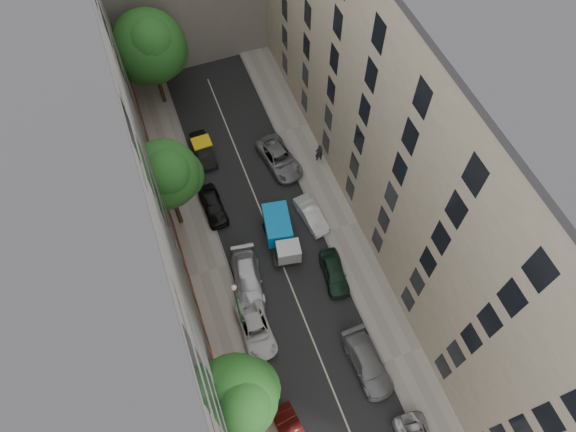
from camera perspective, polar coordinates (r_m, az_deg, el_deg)
name	(u,v)px	position (r m, az deg, el deg)	size (l,w,h in m)	color
ground	(276,249)	(40.51, -1.32, -3.70)	(120.00, 120.00, 0.00)	#4C4C49
road_surface	(276,249)	(40.50, -1.32, -3.69)	(8.00, 44.00, 0.02)	black
sidewalk_left	(209,271)	(40.06, -8.79, -6.05)	(3.00, 44.00, 0.15)	gray
sidewalk_right	(340,228)	(41.55, 5.83, -1.28)	(3.00, 44.00, 0.15)	gray
building_left	(95,230)	(31.92, -20.64, -1.42)	(8.00, 44.00, 20.00)	#524F4C
building_right	(430,128)	(35.53, 15.52, 9.38)	(8.00, 44.00, 20.00)	#B5A68C
tarp_truck	(281,233)	(39.79, -0.84, -1.91)	(2.66, 5.07, 2.21)	black
car_left_2	(256,330)	(37.37, -3.57, -12.48)	(2.13, 4.61, 1.28)	silver
car_left_3	(248,278)	(38.72, -4.52, -6.92)	(2.09, 5.15, 1.49)	#BBBBC0
car_left_4	(213,206)	(42.11, -8.35, 1.15)	(1.66, 4.13, 1.41)	black
car_left_5	(203,150)	(45.58, -9.40, 7.26)	(1.43, 4.11, 1.36)	black
car_right_1	(367,363)	(36.94, 8.82, -15.88)	(2.04, 5.03, 1.46)	slate
car_right_2	(334,273)	(39.02, 5.16, -6.30)	(1.62, 4.02, 1.37)	black
car_right_3	(311,215)	(41.31, 2.61, 0.11)	(1.36, 3.91, 1.29)	silver
car_right_4	(279,158)	(44.36, -0.99, 6.42)	(2.41, 5.22, 1.45)	slate
tree_near	(238,400)	(30.78, -5.62, -19.64)	(5.23, 4.95, 8.70)	#382619
tree_mid	(167,177)	(37.15, -13.34, 4.27)	(5.30, 5.03, 9.35)	#382619
tree_far	(151,49)	(46.54, -15.02, 17.49)	(6.38, 6.26, 9.59)	#382619
lamp_post	(237,304)	(33.99, -5.65, -9.66)	(0.36, 0.36, 7.15)	#1C6226
pedestrian	(319,153)	(44.31, 3.48, 7.03)	(0.70, 0.46, 1.93)	black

